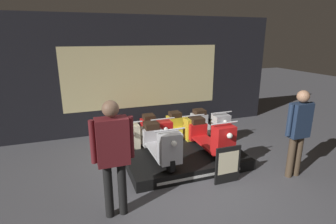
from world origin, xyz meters
name	(u,v)px	position (x,y,z in m)	size (l,w,h in m)	color
ground_plane	(202,198)	(0.00, 0.00, 0.00)	(30.00, 30.00, 0.00)	#4C4C51
shop_wall_back	(144,75)	(0.00, 3.69, 1.60)	(7.98, 0.09, 3.20)	black
display_platform	(184,158)	(0.23, 1.29, 0.11)	(2.49, 1.58, 0.22)	black
scooter_display_left	(160,143)	(-0.33, 1.28, 0.56)	(0.57, 1.66, 0.84)	black
scooter_display_right	(208,136)	(0.79, 1.28, 0.56)	(0.57, 1.66, 0.84)	black
scooter_backrow_0	(125,134)	(-0.79, 2.59, 0.34)	(0.57, 1.66, 0.84)	black
scooter_backrow_1	(155,130)	(-0.02, 2.59, 0.34)	(0.57, 1.66, 0.84)	black
scooter_backrow_2	(183,127)	(0.75, 2.59, 0.34)	(0.57, 1.66, 0.84)	black
scooter_backrow_3	(209,124)	(1.53, 2.59, 0.34)	(0.57, 1.66, 0.84)	black
person_left_browsing	(113,149)	(-1.42, 0.08, 1.09)	(0.62, 0.26, 1.81)	black
person_right_browsing	(299,128)	(2.02, 0.08, 1.00)	(0.55, 0.22, 1.71)	#473828
price_sign_board	(228,165)	(0.67, 0.30, 0.37)	(0.51, 0.04, 0.72)	black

